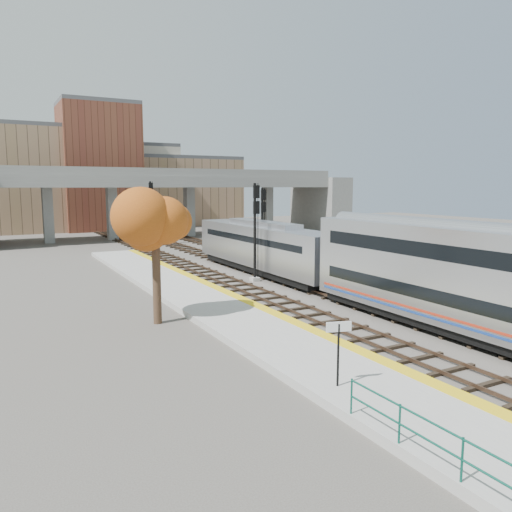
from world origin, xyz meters
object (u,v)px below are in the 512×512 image
car_b (296,242)px  signal_mast_mid (262,228)px  car_a (283,247)px  car_c (290,236)px  signal_mast_near (255,232)px  locomotive (263,246)px  tree (155,222)px  signal_mast_far (151,212)px

car_b → signal_mast_mid: bearing=-149.3°
car_a → car_c: 11.25m
signal_mast_near → car_c: 27.86m
locomotive → tree: size_ratio=2.64×
tree → car_c: (26.94, 29.86, -4.67)m
signal_mast_near → tree: 12.90m
car_a → car_b: car_a is taller
signal_mast_far → locomotive: bearing=-85.1°
car_b → car_c: (2.77, 5.68, 0.08)m
signal_mast_mid → car_a: (6.20, 6.52, -2.83)m
signal_mast_far → tree: bearing=-106.1°
signal_mast_near → car_b: size_ratio=2.20×
locomotive → signal_mast_mid: signal_mast_mid is taller
car_a → car_b: size_ratio=1.06×
signal_mast_far → tree: 36.35m
car_c → signal_mast_mid: bearing=-118.7°
car_c → signal_mast_far: bearing=173.9°
signal_mast_near → car_c: signal_mast_near is taller
locomotive → signal_mast_mid: 4.38m
signal_mast_near → car_c: bearing=52.5°
locomotive → car_b: size_ratio=5.66×
car_b → car_c: bearing=49.8°
car_a → tree: bearing=-134.4°
locomotive → signal_mast_mid: bearing=61.7°
signal_mast_mid → signal_mast_near: bearing=-123.0°
car_b → car_a: bearing=-151.9°
locomotive → tree: 16.36m
signal_mast_mid → car_b: (10.01, 9.98, -2.88)m
locomotive → car_c: locomotive is taller
tree → car_c: 40.49m
signal_mast_near → signal_mast_mid: bearing=57.0°
signal_mast_near → car_a: 16.74m
signal_mast_mid → car_a: size_ratio=1.96×
car_a → signal_mast_far: bearing=126.1°
signal_mast_near → signal_mast_far: (-0.00, 26.99, 0.24)m
locomotive → signal_mast_near: bearing=-129.0°
car_c → car_a: bearing=-115.2°
signal_mast_far → car_c: signal_mast_far is taller
signal_mast_far → signal_mast_near: bearing=-90.0°
locomotive → signal_mast_mid: size_ratio=2.72×
locomotive → signal_mast_near: signal_mast_near is taller
tree → car_c: size_ratio=1.66×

